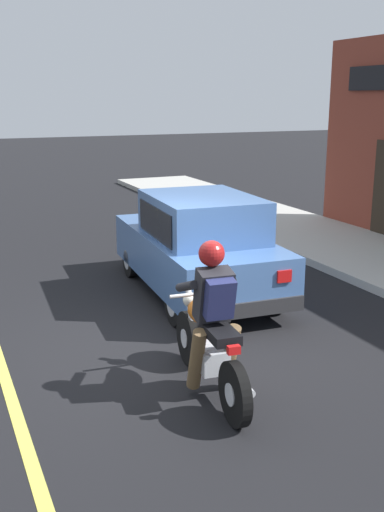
# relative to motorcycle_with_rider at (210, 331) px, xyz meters

# --- Properties ---
(ground_plane) EXTENTS (80.00, 80.00, 0.00)m
(ground_plane) POSITION_rel_motorcycle_with_rider_xyz_m (-0.12, 1.29, -0.68)
(ground_plane) COLOR black
(sidewalk_curb) EXTENTS (2.60, 22.00, 0.14)m
(sidewalk_curb) POSITION_rel_motorcycle_with_rider_xyz_m (5.01, 4.29, -0.61)
(sidewalk_curb) COLOR #ADAAA3
(sidewalk_curb) RESTS_ON ground
(motorcycle_with_rider) EXTENTS (0.61, 2.02, 1.62)m
(motorcycle_with_rider) POSITION_rel_motorcycle_with_rider_xyz_m (0.00, 0.00, 0.00)
(motorcycle_with_rider) COLOR black
(motorcycle_with_rider) RESTS_ON ground
(car_hatchback) EXTENTS (1.88, 3.88, 1.57)m
(car_hatchback) POSITION_rel_motorcycle_with_rider_xyz_m (1.21, 2.96, 0.09)
(car_hatchback) COLOR black
(car_hatchback) RESTS_ON ground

